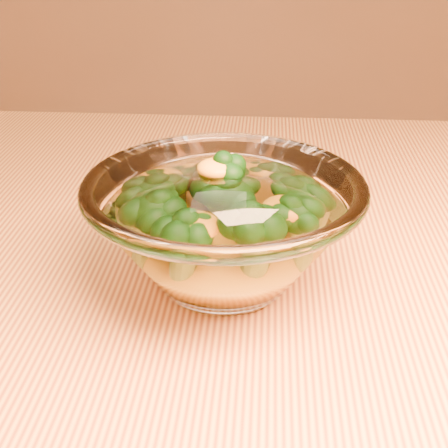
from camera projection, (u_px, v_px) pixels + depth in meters
The scene contains 4 objects.
table at pixel (334, 379), 0.53m from camera, with size 1.20×0.80×0.75m.
glass_bowl at pixel (224, 229), 0.46m from camera, with size 0.20×0.20×0.09m.
cheese_sauce at pixel (224, 252), 0.47m from camera, with size 0.10×0.10×0.03m, color orange.
broccoli_heap at pixel (222, 213), 0.46m from camera, with size 0.14×0.12×0.07m.
Camera 1 is at (-0.06, -0.41, 1.01)m, focal length 50.00 mm.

